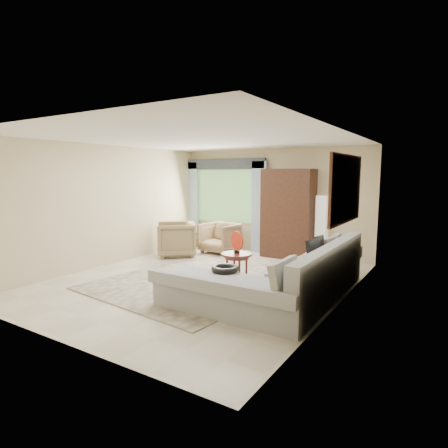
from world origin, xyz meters
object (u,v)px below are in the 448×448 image
Objects in this scene: sectional_sofa at (289,283)px; tv_screen at (317,252)px; armoire at (288,214)px; floor_lamp at (322,229)px; coffee_table at (237,267)px; potted_plant at (194,238)px; armchair_right at (220,238)px; armchair_left at (176,239)px.

tv_screen is at bearing 62.15° from sectional_sofa.
sectional_sofa is at bearing -66.94° from armoire.
sectional_sofa is at bearing -81.67° from floor_lamp.
coffee_table is (-1.17, 0.39, 0.01)m from sectional_sofa.
armoire is at bearing -175.71° from floor_lamp.
armchair_right is at bearing -15.56° from potted_plant.
tv_screen is at bearing -57.91° from armoire.
potted_plant is at bearing 155.52° from armchair_left.
armchair_left is (-3.57, 1.59, 0.13)m from sectional_sofa.
floor_lamp reaches higher than sectional_sofa.
sectional_sofa is at bearing -35.48° from armchair_right.
sectional_sofa is 4.68× the size of tv_screen.
potted_plant is at bearing 139.26° from coffee_table.
floor_lamp is at bearing 98.33° from sectional_sofa.
sectional_sofa reaches higher than coffee_table.
armchair_left is 0.43× the size of armoire.
potted_plant is (-3.88, 2.72, -0.04)m from sectional_sofa.
coffee_table is at bearing -175.55° from tv_screen.
sectional_sofa reaches higher than potted_plant.
tv_screen reaches higher than coffee_table.
coffee_table is 0.26× the size of armoire.
sectional_sofa is 7.13× the size of potted_plant.
coffee_table is at bearing -45.51° from armchair_right.
tv_screen is 0.88× the size of armchair_right.
potted_plant is at bearing 151.86° from tv_screen.
armchair_right is (-2.86, 2.44, 0.10)m from sectional_sofa.
armchair_right is 1.82m from armoire.
tv_screen is 3.70m from armchair_right.
potted_plant is (-0.31, 1.14, -0.17)m from armchair_left.
tv_screen is 2.55m from floor_lamp.
armoire reaches higher than floor_lamp.
sectional_sofa is at bearing -18.50° from coffee_table.
potted_plant is 2.77m from armoire.
floor_lamp is at bearing 73.75° from armchair_left.
armoire is (1.63, 0.46, 0.67)m from armchair_right.
armchair_right is 1.06m from potted_plant.
armchair_left is 2.75m from armoire.
armchair_left reaches higher than potted_plant.
floor_lamp is at bearing 3.88° from potted_plant.
floor_lamp is (3.45, 0.23, 0.51)m from potted_plant.
armchair_left is 1.11m from armchair_right.
coffee_table is at bearing -88.65° from armoire.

